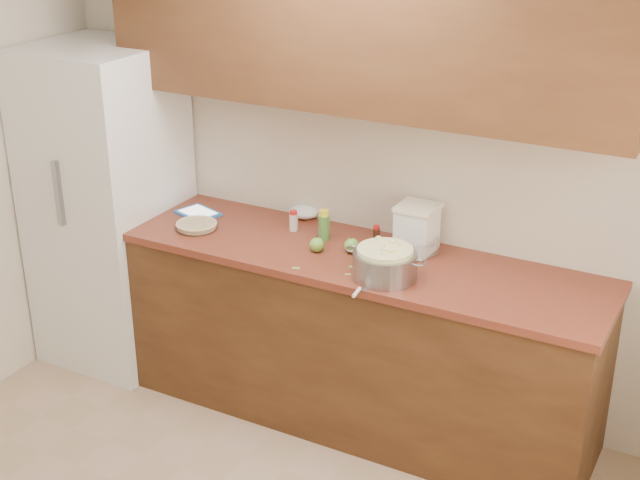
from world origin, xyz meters
The scene contains 20 objects.
room_shell centered at (0.00, 0.00, 1.30)m, with size 3.60×3.60×3.60m.
counter_run centered at (0.00, 1.48, 0.46)m, with size 2.64×0.68×0.92m.
upper_cabinets centered at (0.00, 1.63, 1.95)m, with size 2.60×0.34×0.70m, color #58351B.
fridge centered at (-1.44, 1.44, 0.90)m, with size 0.70×0.70×1.80m, color white.
pie centered at (-0.80, 1.38, 0.94)m, with size 0.22×0.22×0.04m.
colander centered at (0.30, 1.30, 0.99)m, with size 0.39×0.30×0.15m.
flour_canister centered at (0.31, 1.66, 1.04)m, with size 0.19×0.19×0.23m.
tablet centered at (-0.91, 1.54, 0.93)m, with size 0.26×0.22×0.02m.
paring_knife centered at (0.27, 1.11, 0.93)m, with size 0.04×0.18×0.02m.
lemon_bottle centered at (-0.15, 1.56, 1.00)m, with size 0.06×0.06×0.16m.
cinnamon_shaker centered at (-0.34, 1.59, 0.97)m, with size 0.04×0.04×0.11m.
vanilla_bottle centered at (0.11, 1.63, 0.97)m, with size 0.04×0.04×0.10m.
mixing_bowl centered at (0.33, 1.64, 0.96)m, with size 0.21×0.21×0.08m.
paper_towel centered at (-0.38, 1.77, 0.95)m, with size 0.16×0.13×0.07m, color white.
apple_left centered at (-0.11, 1.41, 0.96)m, with size 0.07×0.07×0.08m.
apple_center centered at (0.05, 1.48, 0.96)m, with size 0.07×0.07×0.09m.
peel_a centered at (0.13, 1.34, 0.92)m, with size 0.04×0.02×0.00m, color #93BF5D.
peel_b centered at (0.18, 1.34, 0.92)m, with size 0.03×0.01×0.00m, color #93BF5D.
peel_c centered at (0.14, 1.25, 0.92)m, with size 0.03×0.01×0.00m, color #93BF5D.
peel_d centered at (-0.10, 1.20, 0.92)m, with size 0.04×0.01×0.00m, color #93BF5D.
Camera 1 is at (1.78, -2.08, 2.70)m, focal length 50.00 mm.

